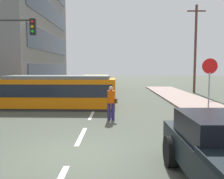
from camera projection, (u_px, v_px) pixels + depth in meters
ground_plane at (97, 104)px, 17.12m from camera, size 120.00×120.00×0.00m
sidewalk_curb_right at (218, 114)px, 13.05m from camera, size 3.20×36.00×0.14m
lane_stripe_1 at (81, 136)px, 9.15m from camera, size 0.16×2.40×0.01m
lane_stripe_2 at (92, 115)px, 13.13m from camera, size 0.16×2.40×0.01m
lane_stripe_3 at (101, 97)px, 21.39m from camera, size 0.16×2.40×0.01m
lane_stripe_4 at (104, 90)px, 27.37m from camera, size 0.16×2.40×0.01m
streetcar_tram at (59, 91)px, 15.35m from camera, size 7.14×2.65×2.06m
city_bus at (93, 83)px, 23.40m from camera, size 2.71×5.59×1.79m
pedestrian_crossing at (111, 101)px, 11.85m from camera, size 0.50×0.36×1.67m
stop_sign at (210, 75)px, 12.06m from camera, size 0.76×0.07×2.88m
traffic_light_mast at (3, 47)px, 12.91m from camera, size 2.95×0.33×5.25m
utility_pole_mid at (195, 48)px, 24.28m from camera, size 1.80×0.24×8.70m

